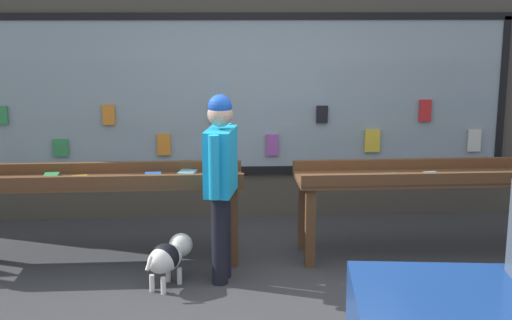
# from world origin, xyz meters

# --- Properties ---
(ground_plane) EXTENTS (40.00, 40.00, 0.00)m
(ground_plane) POSITION_xyz_m (0.00, 0.00, 0.00)
(ground_plane) COLOR #38383A
(shopfront_facade) EXTENTS (8.71, 0.29, 3.36)m
(shopfront_facade) POSITION_xyz_m (-0.08, 2.39, 1.65)
(shopfront_facade) COLOR #4C473D
(shopfront_facade) RESTS_ON ground_plane
(display_table_left) EXTENTS (2.97, 0.66, 0.89)m
(display_table_left) POSITION_xyz_m (-1.73, 0.96, 0.73)
(display_table_left) COLOR brown
(display_table_left) RESTS_ON ground_plane
(display_table_right) EXTENTS (2.97, 0.70, 0.89)m
(display_table_right) POSITION_xyz_m (1.73, 0.95, 0.72)
(display_table_right) COLOR brown
(display_table_right) RESTS_ON ground_plane
(person_browsing) EXTENTS (0.30, 0.65, 1.65)m
(person_browsing) POSITION_xyz_m (-0.46, 0.40, 0.96)
(person_browsing) COLOR black
(person_browsing) RESTS_ON ground_plane
(small_dog) EXTENTS (0.43, 0.57, 0.41)m
(small_dog) POSITION_xyz_m (-0.92, 0.29, 0.27)
(small_dog) COLOR white
(small_dog) RESTS_ON ground_plane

